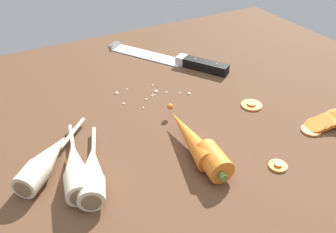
{
  "coord_description": "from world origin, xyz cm",
  "views": [
    {
      "loc": [
        -26.93,
        -51.88,
        40.51
      ],
      "look_at": [
        0.0,
        -2.0,
        1.5
      ],
      "focal_mm": 39.09,
      "sensor_mm": 36.0,
      "label": 1
    }
  ],
  "objects_px": {
    "chefs_knife": "(161,57)",
    "parsnip_mid_left": "(92,173)",
    "carrot_slice_stray_near": "(278,165)",
    "whole_carrot": "(197,143)",
    "parsnip_front": "(76,168)",
    "parsnip_mid_right": "(46,161)",
    "carrot_slice_stray_mid": "(252,104)",
    "carrot_slice_stack": "(329,120)"
  },
  "relations": [
    {
      "from": "carrot_slice_stray_near",
      "to": "carrot_slice_stray_mid",
      "type": "relative_size",
      "value": 0.72
    },
    {
      "from": "whole_carrot",
      "to": "carrot_slice_stray_near",
      "type": "bearing_deg",
      "value": -43.81
    },
    {
      "from": "carrot_slice_stray_mid",
      "to": "parsnip_mid_left",
      "type": "bearing_deg",
      "value": -171.08
    },
    {
      "from": "whole_carrot",
      "to": "carrot_slice_stray_near",
      "type": "relative_size",
      "value": 7.25
    },
    {
      "from": "parsnip_front",
      "to": "carrot_slice_stray_near",
      "type": "xyz_separation_m",
      "value": [
        0.3,
        -0.13,
        -0.02
      ]
    },
    {
      "from": "chefs_knife",
      "to": "carrot_slice_stray_near",
      "type": "bearing_deg",
      "value": -92.36
    },
    {
      "from": "whole_carrot",
      "to": "parsnip_mid_right",
      "type": "bearing_deg",
      "value": 162.02
    },
    {
      "from": "carrot_slice_stack",
      "to": "carrot_slice_stray_near",
      "type": "height_order",
      "value": "carrot_slice_stack"
    },
    {
      "from": "parsnip_front",
      "to": "whole_carrot",
      "type": "bearing_deg",
      "value": -10.73
    },
    {
      "from": "carrot_slice_stack",
      "to": "carrot_slice_stray_near",
      "type": "bearing_deg",
      "value": -165.43
    },
    {
      "from": "carrot_slice_stray_near",
      "to": "whole_carrot",
      "type": "bearing_deg",
      "value": 136.19
    },
    {
      "from": "parsnip_mid_left",
      "to": "parsnip_mid_right",
      "type": "xyz_separation_m",
      "value": [
        -0.06,
        0.06,
        -0.0
      ]
    },
    {
      "from": "whole_carrot",
      "to": "parsnip_mid_left",
      "type": "height_order",
      "value": "whole_carrot"
    },
    {
      "from": "whole_carrot",
      "to": "parsnip_mid_left",
      "type": "relative_size",
      "value": 1.21
    },
    {
      "from": "whole_carrot",
      "to": "parsnip_front",
      "type": "height_order",
      "value": "whole_carrot"
    },
    {
      "from": "carrot_slice_stray_mid",
      "to": "carrot_slice_stack",
      "type": "bearing_deg",
      "value": -55.85
    },
    {
      "from": "chefs_knife",
      "to": "parsnip_front",
      "type": "relative_size",
      "value": 1.59
    },
    {
      "from": "carrot_slice_stray_near",
      "to": "parsnip_mid_left",
      "type": "bearing_deg",
      "value": 158.42
    },
    {
      "from": "chefs_knife",
      "to": "parsnip_mid_right",
      "type": "relative_size",
      "value": 1.96
    },
    {
      "from": "whole_carrot",
      "to": "carrot_slice_stray_near",
      "type": "distance_m",
      "value": 0.14
    },
    {
      "from": "parsnip_mid_left",
      "to": "carrot_slice_stray_near",
      "type": "distance_m",
      "value": 0.3
    },
    {
      "from": "parsnip_front",
      "to": "parsnip_mid_right",
      "type": "height_order",
      "value": "same"
    },
    {
      "from": "parsnip_front",
      "to": "parsnip_mid_left",
      "type": "height_order",
      "value": "same"
    },
    {
      "from": "whole_carrot",
      "to": "carrot_slice_stack",
      "type": "distance_m",
      "value": 0.26
    },
    {
      "from": "parsnip_mid_right",
      "to": "carrot_slice_stray_near",
      "type": "relative_size",
      "value": 5.19
    },
    {
      "from": "parsnip_front",
      "to": "parsnip_mid_left",
      "type": "relative_size",
      "value": 1.07
    },
    {
      "from": "chefs_knife",
      "to": "whole_carrot",
      "type": "relative_size",
      "value": 1.4
    },
    {
      "from": "parsnip_mid_left",
      "to": "carrot_slice_stray_near",
      "type": "xyz_separation_m",
      "value": [
        0.28,
        -0.11,
        -0.02
      ]
    },
    {
      "from": "parsnip_front",
      "to": "carrot_slice_stray_near",
      "type": "height_order",
      "value": "parsnip_front"
    },
    {
      "from": "parsnip_mid_left",
      "to": "parsnip_mid_right",
      "type": "height_order",
      "value": "same"
    },
    {
      "from": "parsnip_mid_right",
      "to": "carrot_slice_stray_near",
      "type": "bearing_deg",
      "value": -27.05
    },
    {
      "from": "chefs_knife",
      "to": "carrot_slice_stray_mid",
      "type": "height_order",
      "value": "chefs_knife"
    },
    {
      "from": "parsnip_mid_right",
      "to": "carrot_slice_stray_near",
      "type": "xyz_separation_m",
      "value": [
        0.33,
        -0.17,
        -0.02
      ]
    },
    {
      "from": "parsnip_front",
      "to": "carrot_slice_stack",
      "type": "bearing_deg",
      "value": -10.95
    },
    {
      "from": "whole_carrot",
      "to": "carrot_slice_stack",
      "type": "xyz_separation_m",
      "value": [
        0.26,
        -0.05,
        -0.01
      ]
    },
    {
      "from": "carrot_slice_stack",
      "to": "carrot_slice_stray_mid",
      "type": "distance_m",
      "value": 0.15
    },
    {
      "from": "parsnip_front",
      "to": "carrot_slice_stray_mid",
      "type": "bearing_deg",
      "value": 5.19
    },
    {
      "from": "chefs_knife",
      "to": "carrot_slice_stray_near",
      "type": "relative_size",
      "value": 10.17
    },
    {
      "from": "chefs_knife",
      "to": "parsnip_mid_left",
      "type": "relative_size",
      "value": 1.7
    },
    {
      "from": "parsnip_mid_left",
      "to": "carrot_slice_stray_mid",
      "type": "distance_m",
      "value": 0.36
    },
    {
      "from": "whole_carrot",
      "to": "parsnip_front",
      "type": "relative_size",
      "value": 1.13
    },
    {
      "from": "chefs_knife",
      "to": "parsnip_mid_right",
      "type": "height_order",
      "value": "parsnip_mid_right"
    }
  ]
}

